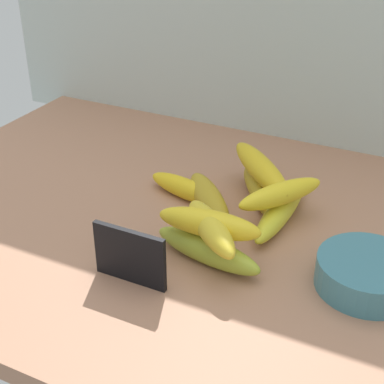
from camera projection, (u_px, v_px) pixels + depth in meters
The scene contains 12 objects.
counter_top at pixel (191, 227), 95.72cm from camera, with size 110.00×76.00×3.00cm, color #AD785A.
chalkboard_sign at pixel (130, 258), 79.35cm from camera, with size 11.00×1.80×8.40cm.
fruit_bowl at pixel (367, 274), 78.96cm from camera, with size 14.06×14.06×4.38cm, color teal.
banana_0 at pixel (209, 199), 96.51cm from camera, with size 17.70×4.34×4.34cm, color #B49320.
banana_1 at pixel (263, 194), 98.42cm from camera, with size 19.67×3.95×3.95cm, color gold.
banana_2 at pixel (207, 250), 84.08cm from camera, with size 17.78×4.04×4.04cm, color #A2B131.
banana_3 at pixel (186, 189), 100.43cm from camera, with size 15.49×3.59×3.59cm, color yellow.
banana_4 at pixel (281, 210), 93.96cm from camera, with size 20.94×3.81×3.81cm, color yellow.
banana_5 at pixel (261, 168), 97.88cm from camera, with size 20.08×4.14×4.14cm, color gold.
banana_6 at pixel (281, 194), 91.20cm from camera, with size 15.97×3.63×3.63cm, color yellow.
banana_7 at pixel (209, 224), 82.80cm from camera, with size 15.49×4.08×4.08cm, color yellow.
banana_8 at pixel (211, 228), 81.96cm from camera, with size 15.02×3.87×3.87cm, color yellow.
Camera 1 is at (35.58, -71.92, 54.02)cm, focal length 54.04 mm.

